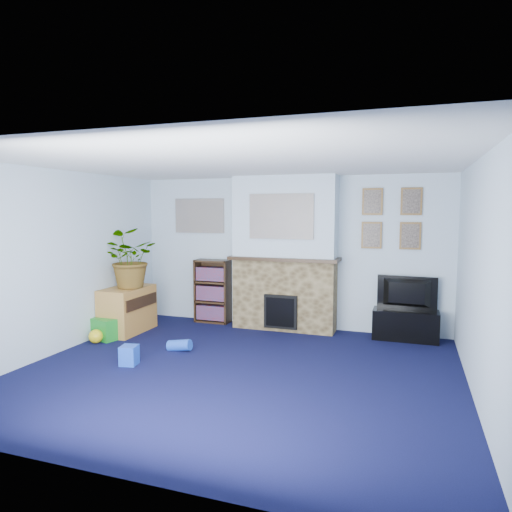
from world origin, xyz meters
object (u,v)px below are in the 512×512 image
at_px(bookshelf, 213,292).
at_px(television, 406,293).
at_px(tv_stand, 405,324).
at_px(sideboard, 128,309).

bearing_deg(bookshelf, television, -1.05).
distance_m(television, bookshelf, 3.09).
xyz_separation_m(tv_stand, television, (0.00, 0.02, 0.45)).
bearing_deg(tv_stand, bookshelf, 178.58).
height_order(television, sideboard, television).
xyz_separation_m(television, sideboard, (-4.06, -0.95, -0.33)).
bearing_deg(sideboard, tv_stand, 12.95).
bearing_deg(television, tv_stand, 93.74).
distance_m(television, sideboard, 4.19).
bearing_deg(sideboard, television, 13.21).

